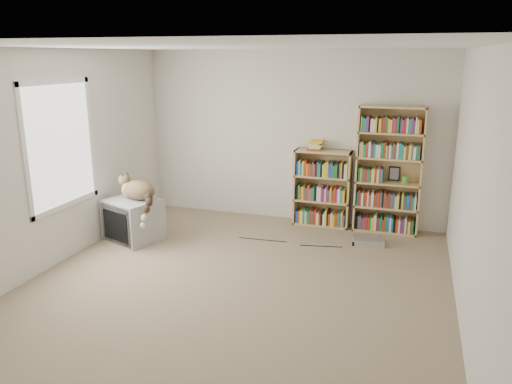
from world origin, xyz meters
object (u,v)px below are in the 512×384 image
(bookcase_tall, at_px, (388,173))
(bookcase_short, at_px, (322,191))
(crt_tv, at_px, (134,220))
(cat, at_px, (139,194))
(dvd_player, at_px, (368,241))

(bookcase_tall, distance_m, bookcase_short, 0.97)
(bookcase_short, bearing_deg, crt_tv, -148.63)
(cat, distance_m, dvd_player, 3.09)
(dvd_player, bearing_deg, bookcase_short, 128.07)
(crt_tv, distance_m, dvd_player, 3.15)
(bookcase_short, height_order, dvd_player, bookcase_short)
(bookcase_tall, bearing_deg, crt_tv, -156.45)
(cat, height_order, bookcase_short, bookcase_short)
(bookcase_short, bearing_deg, dvd_player, -39.82)
(crt_tv, xyz_separation_m, cat, (0.11, -0.01, 0.38))
(crt_tv, distance_m, bookcase_tall, 3.55)
(cat, bearing_deg, crt_tv, -176.34)
(cat, xyz_separation_m, bookcase_short, (2.18, 1.41, -0.15))
(dvd_player, bearing_deg, cat, -177.02)
(crt_tv, relative_size, bookcase_tall, 0.46)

